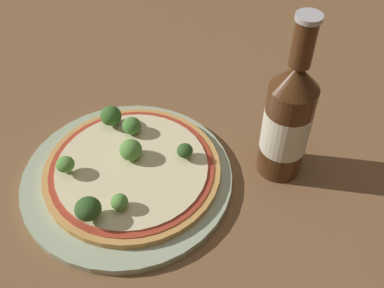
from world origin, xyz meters
name	(u,v)px	position (x,y,z in m)	size (l,w,h in m)	color
ground_plane	(139,169)	(0.00, 0.00, 0.00)	(3.00, 3.00, 0.00)	brown
plate	(128,178)	(-0.01, -0.02, 0.01)	(0.30, 0.30, 0.01)	#A3B293
pizza	(132,169)	(-0.01, -0.02, 0.02)	(0.25, 0.25, 0.01)	tan
broccoli_floret_0	(120,202)	(-0.01, -0.09, 0.04)	(0.02, 0.02, 0.02)	#89A866
broccoli_floret_1	(131,152)	(-0.01, 0.00, 0.04)	(0.03, 0.03, 0.03)	#89A866
broccoli_floret_2	(185,151)	(0.07, 0.00, 0.04)	(0.02, 0.02, 0.02)	#89A866
broccoli_floret_3	(65,164)	(-0.09, -0.03, 0.04)	(0.02, 0.02, 0.03)	#89A866
broccoli_floret_4	(132,126)	(-0.01, 0.05, 0.04)	(0.03, 0.03, 0.02)	#89A866
broccoli_floret_5	(111,116)	(-0.04, 0.07, 0.04)	(0.03, 0.03, 0.03)	#89A866
broccoli_floret_6	(88,209)	(-0.05, -0.10, 0.04)	(0.03, 0.03, 0.03)	#89A866
beer_bottle	(288,120)	(0.20, 0.01, 0.09)	(0.06, 0.06, 0.25)	#472814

